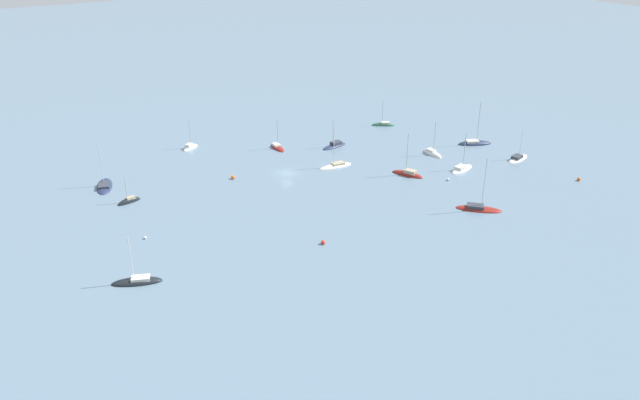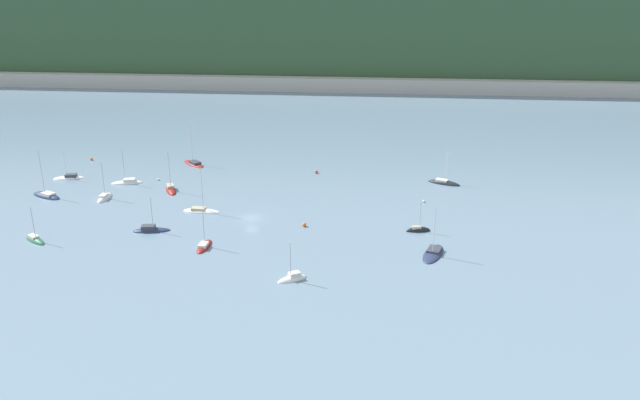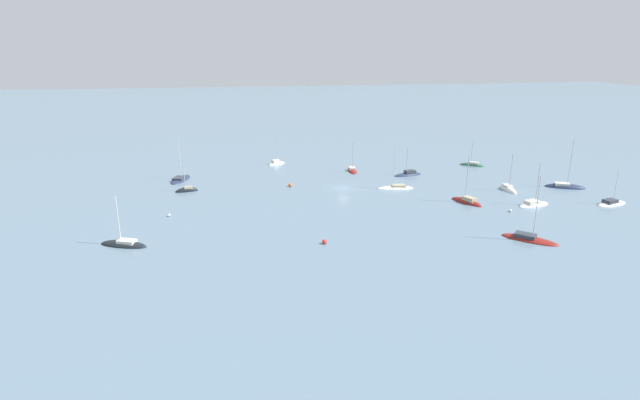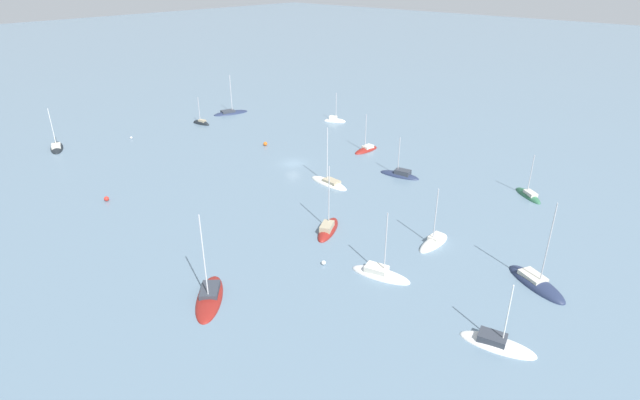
% 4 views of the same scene
% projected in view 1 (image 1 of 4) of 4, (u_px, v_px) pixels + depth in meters
% --- Properties ---
extents(ground_plane, '(600.00, 600.00, 0.00)m').
position_uv_depth(ground_plane, '(287.00, 173.00, 136.45)').
color(ground_plane, slate).
extents(sailboat_0, '(5.68, 9.32, 9.94)m').
position_uv_depth(sailboat_0, '(104.00, 186.00, 129.77)').
color(sailboat_0, '#232D4C').
rests_on(sailboat_0, ground_plane).
extents(sailboat_1, '(2.03, 6.22, 9.08)m').
position_uv_depth(sailboat_1, '(432.00, 154.00, 146.74)').
color(sailboat_1, white).
rests_on(sailboat_1, ground_plane).
extents(sailboat_2, '(8.25, 8.15, 11.33)m').
position_uv_depth(sailboat_2, '(478.00, 209.00, 119.92)').
color(sailboat_2, maroon).
rests_on(sailboat_2, ground_plane).
extents(sailboat_3, '(8.73, 6.07, 11.58)m').
position_uv_depth(sailboat_3, '(474.00, 144.00, 153.15)').
color(sailboat_3, '#232D4C').
rests_on(sailboat_3, ground_plane).
extents(sailboat_4, '(5.27, 4.19, 7.47)m').
position_uv_depth(sailboat_4, '(190.00, 148.00, 150.43)').
color(sailboat_4, white).
rests_on(sailboat_4, ground_plane).
extents(sailboat_5, '(8.10, 5.14, 8.89)m').
position_uv_depth(sailboat_5, '(137.00, 282.00, 96.61)').
color(sailboat_5, black).
rests_on(sailboat_5, ground_plane).
extents(sailboat_6, '(6.09, 4.98, 7.64)m').
position_uv_depth(sailboat_6, '(383.00, 125.00, 166.25)').
color(sailboat_6, '#2D6647').
rests_on(sailboat_6, ground_plane).
extents(sailboat_7, '(2.41, 6.35, 8.11)m').
position_uv_depth(sailboat_7, '(277.00, 148.00, 150.50)').
color(sailboat_7, maroon).
rests_on(sailboat_7, ground_plane).
extents(sailboat_8, '(7.71, 4.15, 9.19)m').
position_uv_depth(sailboat_8, '(462.00, 170.00, 138.03)').
color(sailboat_8, silver).
rests_on(sailboat_8, ground_plane).
extents(sailboat_9, '(5.06, 7.44, 10.31)m').
position_uv_depth(sailboat_9, '(408.00, 175.00, 135.41)').
color(sailboat_9, maroon).
rests_on(sailboat_9, ground_plane).
extents(sailboat_10, '(7.53, 3.62, 7.52)m').
position_uv_depth(sailboat_10, '(334.00, 146.00, 151.52)').
color(sailboat_10, '#232D4C').
rests_on(sailboat_10, ground_plane).
extents(sailboat_11, '(8.20, 2.96, 10.40)m').
position_uv_depth(sailboat_11, '(336.00, 166.00, 139.78)').
color(sailboat_11, white).
rests_on(sailboat_11, ground_plane).
extents(sailboat_12, '(7.72, 4.21, 7.85)m').
position_uv_depth(sailboat_12, '(518.00, 159.00, 143.84)').
color(sailboat_12, white).
rests_on(sailboat_12, ground_plane).
extents(sailboat_13, '(4.95, 2.21, 7.12)m').
position_uv_depth(sailboat_13, '(129.00, 202.00, 122.94)').
color(sailboat_13, black).
rests_on(sailboat_13, ground_plane).
extents(mooring_buoy_0, '(0.55, 0.55, 0.55)m').
position_uv_depth(mooring_buoy_0, '(448.00, 179.00, 132.64)').
color(mooring_buoy_0, white).
rests_on(mooring_buoy_0, ground_plane).
extents(mooring_buoy_1, '(0.74, 0.74, 0.74)m').
position_uv_depth(mooring_buoy_1, '(579.00, 179.00, 132.54)').
color(mooring_buoy_1, orange).
rests_on(mooring_buoy_1, ground_plane).
extents(mooring_buoy_2, '(0.51, 0.51, 0.51)m').
position_uv_depth(mooring_buoy_2, '(145.00, 238.00, 109.29)').
color(mooring_buoy_2, white).
rests_on(mooring_buoy_2, ground_plane).
extents(mooring_buoy_3, '(0.76, 0.76, 0.76)m').
position_uv_depth(mooring_buoy_3, '(323.00, 242.00, 107.52)').
color(mooring_buoy_3, red).
rests_on(mooring_buoy_3, ground_plane).
extents(mooring_buoy_4, '(0.82, 0.82, 0.82)m').
position_uv_depth(mooring_buoy_4, '(233.00, 177.00, 133.35)').
color(mooring_buoy_4, orange).
rests_on(mooring_buoy_4, ground_plane).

